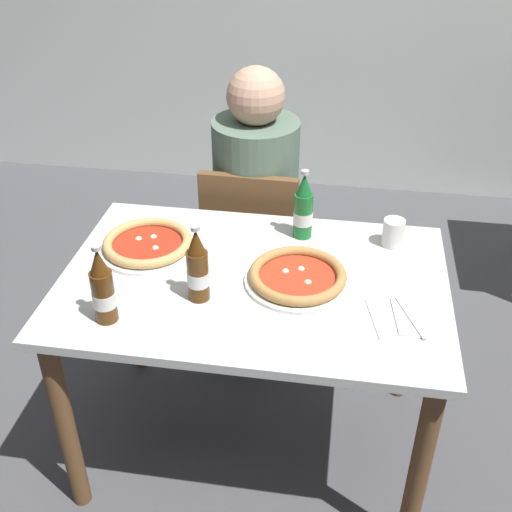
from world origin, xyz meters
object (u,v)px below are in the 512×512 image
object	(u,v)px
dining_table_main	(254,307)
pizza_marinara_far	(148,244)
diner_seated	(256,217)
chair_behind_table	(254,244)
beer_bottle_center	(303,209)
beer_bottle_right	(103,290)
beer_bottle_left	(198,269)
paper_cup	(393,233)
napkin_with_cutlery	(403,318)
pizza_margherita_near	(297,278)

from	to	relation	value
dining_table_main	pizza_marinara_far	distance (m)	0.41
pizza_marinara_far	diner_seated	bearing A→B (deg)	63.42
chair_behind_table	beer_bottle_center	bearing A→B (deg)	125.30
dining_table_main	chair_behind_table	world-z (taller)	chair_behind_table
pizza_marinara_far	beer_bottle_right	bearing A→B (deg)	-90.95
diner_seated	beer_bottle_left	xyz separation A→B (m)	(-0.05, -0.78, 0.27)
beer_bottle_right	paper_cup	world-z (taller)	beer_bottle_right
beer_bottle_right	paper_cup	xyz separation A→B (m)	(0.81, 0.53, -0.06)
chair_behind_table	paper_cup	bearing A→B (deg)	148.20
chair_behind_table	beer_bottle_left	world-z (taller)	beer_bottle_left
dining_table_main	napkin_with_cutlery	xyz separation A→B (m)	(0.45, -0.13, 0.12)
paper_cup	beer_bottle_center	bearing A→B (deg)	177.81
chair_behind_table	diner_seated	size ratio (longest dim) A/B	0.70
beer_bottle_right	paper_cup	distance (m)	0.97
beer_bottle_left	beer_bottle_right	xyz separation A→B (m)	(-0.24, -0.14, 0.00)
diner_seated	beer_bottle_center	world-z (taller)	diner_seated
dining_table_main	beer_bottle_left	size ratio (longest dim) A/B	4.86
pizza_margherita_near	paper_cup	xyz separation A→B (m)	(0.29, 0.27, 0.03)
diner_seated	beer_bottle_left	size ratio (longest dim) A/B	4.89
beer_bottle_right	chair_behind_table	bearing A→B (deg)	72.18
dining_table_main	beer_bottle_right	world-z (taller)	beer_bottle_right
beer_bottle_right	diner_seated	bearing A→B (deg)	72.99
diner_seated	beer_bottle_left	world-z (taller)	diner_seated
beer_bottle_center	beer_bottle_right	size ratio (longest dim) A/B	1.00
dining_table_main	diner_seated	size ratio (longest dim) A/B	0.99
chair_behind_table	diner_seated	xyz separation A→B (m)	(0.00, 0.05, 0.10)
beer_bottle_right	pizza_marinara_far	bearing A→B (deg)	89.05
dining_table_main	pizza_margherita_near	size ratio (longest dim) A/B	3.66
beer_bottle_center	beer_bottle_right	bearing A→B (deg)	-133.18
dining_table_main	beer_bottle_left	xyz separation A→B (m)	(-0.14, -0.12, 0.22)
pizza_margherita_near	beer_bottle_right	world-z (taller)	beer_bottle_right
dining_table_main	paper_cup	world-z (taller)	paper_cup
dining_table_main	pizza_margherita_near	world-z (taller)	pizza_margherita_near
beer_bottle_right	pizza_margherita_near	bearing A→B (deg)	26.54
pizza_marinara_far	beer_bottle_right	xyz separation A→B (m)	(-0.01, -0.37, 0.08)
chair_behind_table	beer_bottle_right	distance (m)	0.99
pizza_marinara_far	beer_bottle_center	distance (m)	0.53
chair_behind_table	beer_bottle_right	bearing A→B (deg)	73.63
chair_behind_table	paper_cup	world-z (taller)	chair_behind_table
dining_table_main	napkin_with_cutlery	bearing A→B (deg)	-15.82
napkin_with_cutlery	paper_cup	xyz separation A→B (m)	(-0.03, 0.39, 0.04)
diner_seated	pizza_marinara_far	distance (m)	0.64
dining_table_main	beer_bottle_center	size ratio (longest dim) A/B	4.86
pizza_margherita_near	pizza_marinara_far	distance (m)	0.52
dining_table_main	diner_seated	bearing A→B (deg)	98.35
beer_bottle_center	napkin_with_cutlery	distance (m)	0.53
dining_table_main	beer_bottle_center	distance (m)	0.37
beer_bottle_center	pizza_marinara_far	bearing A→B (deg)	-161.48
beer_bottle_right	napkin_with_cutlery	size ratio (longest dim) A/B	1.14
diner_seated	napkin_with_cutlery	world-z (taller)	diner_seated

